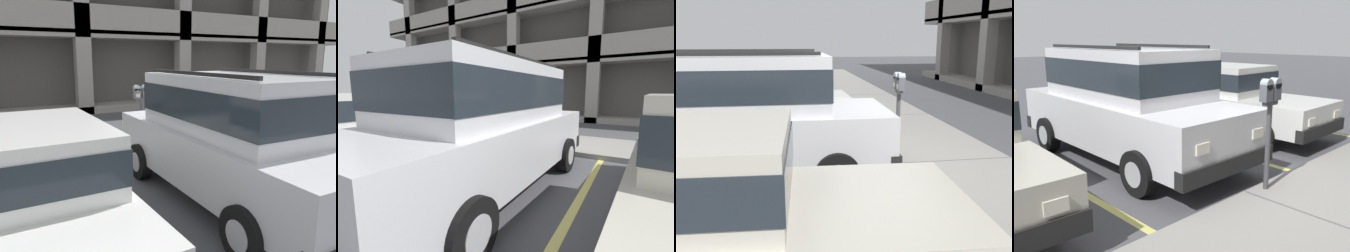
% 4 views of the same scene
% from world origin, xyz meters
% --- Properties ---
extents(ground_plane, '(80.00, 80.00, 0.10)m').
position_xyz_m(ground_plane, '(0.00, 0.00, -0.05)').
color(ground_plane, '#4C4C51').
extents(sidewalk, '(40.00, 2.20, 0.12)m').
position_xyz_m(sidewalk, '(0.00, 1.30, 0.06)').
color(sidewalk, gray).
rests_on(sidewalk, ground_plane).
extents(parking_stall_lines, '(11.91, 4.80, 0.01)m').
position_xyz_m(parking_stall_lines, '(1.47, -1.40, 0.00)').
color(parking_stall_lines, '#DBD16B').
rests_on(parking_stall_lines, ground_plane).
extents(silver_suv, '(2.07, 4.81, 2.03)m').
position_xyz_m(silver_suv, '(0.02, -2.36, 1.09)').
color(silver_suv, silver).
rests_on(silver_suv, ground_plane).
extents(red_sedan, '(1.89, 4.50, 1.54)m').
position_xyz_m(red_sedan, '(-2.89, -2.43, 0.82)').
color(red_sedan, silver).
rests_on(red_sedan, ground_plane).
extents(parking_meter_near, '(0.35, 0.12, 1.53)m').
position_xyz_m(parking_meter_near, '(-0.29, 0.35, 1.25)').
color(parking_meter_near, '#47474C').
rests_on(parking_meter_near, sidewalk).
extents(parking_garage, '(32.00, 10.00, 13.25)m').
position_xyz_m(parking_garage, '(0.09, 12.07, 6.03)').
color(parking_garage, '#54514D').
rests_on(parking_garage, ground_plane).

